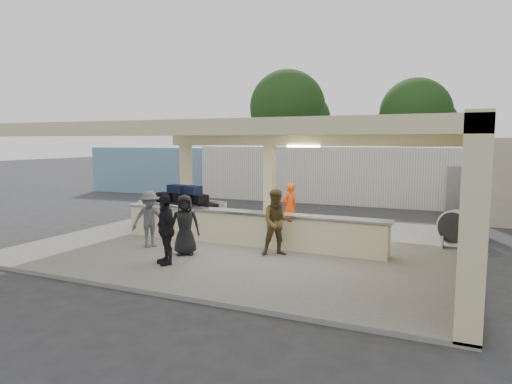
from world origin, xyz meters
The scene contains 15 objects.
ground centered at (0.00, 0.00, 0.00)m, with size 120.00×120.00×0.00m, color #28282A.
pavilion centered at (0.21, 0.66, 1.35)m, with size 12.01×10.00×3.55m.
baggage_counter centered at (0.00, -0.50, 0.59)m, with size 8.20×0.58×0.98m.
luggage_cart centered at (-2.92, 0.54, 0.93)m, with size 2.96×2.27×1.53m.
drum_fan centered at (5.50, 1.55, 0.68)m, with size 1.02×0.69×1.08m.
baggage_handler centered at (0.50, 1.69, 0.91)m, with size 0.59×0.32×1.62m, color #FF4B0D.
passenger_a centered at (1.26, -1.28, 0.97)m, with size 0.85×0.37×1.74m, color brown.
passenger_b centered at (-0.90, -3.20, 0.96)m, with size 1.01×0.37×1.72m, color black.
passenger_c centered at (-2.38, -1.89, 0.90)m, with size 1.03×0.36×1.60m, color #505055.
passenger_d centered at (-0.99, -2.22, 0.90)m, with size 0.78×0.32×1.59m, color black.
car_dark centered at (7.22, 14.66, 0.69)m, with size 1.47×4.16×1.39m, color black.
container_white centered at (-0.91, 10.53, 1.40)m, with size 12.92×2.58×2.80m, color silver.
container_blue centered at (-10.04, 10.77, 1.35)m, with size 10.35×2.48×2.69m, color #6E8FB1.
tree_left centered at (-7.68, 24.16, 5.59)m, with size 6.60×6.30×9.00m.
tree_mid centered at (2.32, 26.16, 4.96)m, with size 6.00×5.60×8.00m.
Camera 1 is at (5.63, -12.20, 3.10)m, focal length 32.00 mm.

